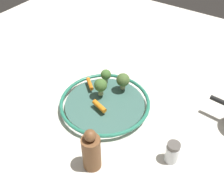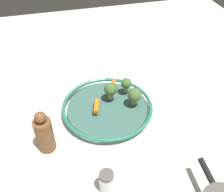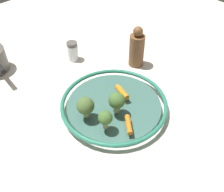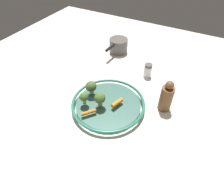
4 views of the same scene
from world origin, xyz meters
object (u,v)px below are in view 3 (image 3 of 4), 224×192
object	(u,v)px
broccoli_floret_large	(105,118)
broccoli_floret_mid	(85,106)
baby_carrot_near_rim	(122,92)
pepper_mill	(137,49)
broccoli_floret_small	(117,101)
salt_shaker	(73,51)
serving_bowl	(114,105)
baby_carrot_left	(129,125)

from	to	relation	value
broccoli_floret_large	broccoli_floret_mid	world-z (taller)	broccoli_floret_mid
baby_carrot_near_rim	broccoli_floret_large	size ratio (longest dim) A/B	1.03
broccoli_floret_mid	pepper_mill	xyz separation A→B (m)	(-0.09, 0.31, -0.00)
broccoli_floret_small	pepper_mill	size ratio (longest dim) A/B	0.43
broccoli_floret_mid	salt_shaker	world-z (taller)	broccoli_floret_mid
serving_bowl	broccoli_floret_small	bearing A→B (deg)	-33.34
broccoli_floret_large	pepper_mill	size ratio (longest dim) A/B	0.38
broccoli_floret_large	pepper_mill	world-z (taller)	pepper_mill
broccoli_floret_large	pepper_mill	distance (m)	0.35
baby_carrot_left	broccoli_floret_small	bearing A→B (deg)	164.91
baby_carrot_near_rim	salt_shaker	bearing A→B (deg)	173.52
broccoli_floret_mid	salt_shaker	distance (m)	0.32
baby_carrot_near_rim	pepper_mill	distance (m)	0.21
broccoli_floret_mid	pepper_mill	world-z (taller)	pepper_mill
broccoli_floret_small	baby_carrot_left	bearing A→B (deg)	-15.09
serving_bowl	pepper_mill	world-z (taller)	pepper_mill
pepper_mill	broccoli_floret_large	bearing A→B (deg)	-61.64
serving_bowl	baby_carrot_near_rim	size ratio (longest dim) A/B	5.41
baby_carrot_near_rim	salt_shaker	size ratio (longest dim) A/B	0.81
baby_carrot_left	pepper_mill	distance (m)	0.33
baby_carrot_left	broccoli_floret_mid	world-z (taller)	broccoli_floret_mid
broccoli_floret_mid	pepper_mill	size ratio (longest dim) A/B	0.42
baby_carrot_near_rim	broccoli_floret_small	distance (m)	0.08
serving_bowl	broccoli_floret_small	size ratio (longest dim) A/B	4.92
serving_bowl	broccoli_floret_large	size ratio (longest dim) A/B	5.58
salt_shaker	pepper_mill	bearing A→B (deg)	38.63
baby_carrot_left	broccoli_floret_small	size ratio (longest dim) A/B	0.96
broccoli_floret_large	broccoli_floret_mid	distance (m)	0.07
baby_carrot_near_rim	pepper_mill	size ratio (longest dim) A/B	0.39
baby_carrot_left	pepper_mill	xyz separation A→B (m)	(-0.20, 0.26, 0.03)
serving_bowl	salt_shaker	world-z (taller)	salt_shaker
baby_carrot_left	baby_carrot_near_rim	bearing A→B (deg)	142.36
baby_carrot_left	salt_shaker	world-z (taller)	salt_shaker
salt_shaker	baby_carrot_left	bearing A→B (deg)	-15.98
serving_bowl	broccoli_floret_mid	size ratio (longest dim) A/B	5.11
pepper_mill	serving_bowl	bearing A→B (deg)	-63.40
baby_carrot_near_rim	baby_carrot_left	size ratio (longest dim) A/B	0.95
broccoli_floret_small	pepper_mill	world-z (taller)	pepper_mill
serving_bowl	broccoli_floret_large	xyz separation A→B (m)	(0.05, -0.09, 0.05)
broccoli_floret_mid	baby_carrot_near_rim	bearing A→B (deg)	86.22
broccoli_floret_large	broccoli_floret_mid	bearing A→B (deg)	-172.51
broccoli_floret_small	broccoli_floret_mid	size ratio (longest dim) A/B	1.04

